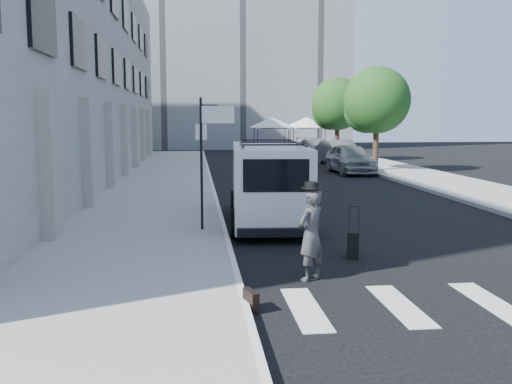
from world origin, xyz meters
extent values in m
plane|color=black|center=(0.00, 0.00, 0.00)|extent=(120.00, 120.00, 0.00)
cube|color=gray|center=(-4.25, 16.00, 0.07)|extent=(4.50, 48.00, 0.15)
cube|color=gray|center=(9.00, 20.00, 0.07)|extent=(4.00, 56.00, 0.15)
cube|color=gray|center=(-11.50, 18.00, 6.00)|extent=(10.00, 44.00, 12.00)
cube|color=slate|center=(2.00, 50.00, 12.50)|extent=(22.00, 12.00, 25.00)
cylinder|color=black|center=(-2.60, 3.20, 1.90)|extent=(0.07, 0.07, 3.50)
cube|color=white|center=(-2.60, 3.22, 2.75)|extent=(0.30, 0.03, 0.42)
cube|color=white|center=(-2.15, 3.20, 3.20)|extent=(0.85, 0.06, 0.45)
cylinder|color=black|center=(7.60, 20.00, 1.40)|extent=(0.32, 0.32, 2.80)
sphere|color=#174215|center=(7.60, 20.00, 4.13)|extent=(3.80, 3.80, 3.80)
sphere|color=#174215|center=(7.20, 20.60, 3.56)|extent=(2.66, 2.66, 2.66)
cylinder|color=black|center=(7.60, 29.00, 1.40)|extent=(0.32, 0.32, 2.80)
sphere|color=#174215|center=(7.60, 29.00, 4.13)|extent=(3.80, 3.80, 3.80)
sphere|color=#174215|center=(7.20, 29.60, 3.56)|extent=(2.66, 2.66, 2.66)
cylinder|color=black|center=(2.60, 36.60, 1.10)|extent=(0.06, 0.06, 2.20)
cylinder|color=black|center=(5.40, 36.60, 1.10)|extent=(0.06, 0.06, 2.20)
cylinder|color=black|center=(2.60, 39.40, 1.10)|extent=(0.06, 0.06, 2.20)
cylinder|color=black|center=(5.40, 39.40, 1.10)|extent=(0.06, 0.06, 2.20)
cube|color=white|center=(4.00, 38.00, 2.25)|extent=(3.00, 3.00, 0.12)
cone|color=white|center=(4.00, 38.00, 2.75)|extent=(4.00, 4.00, 0.90)
cylinder|color=black|center=(5.80, 37.10, 1.10)|extent=(0.06, 0.06, 2.20)
cylinder|color=black|center=(8.60, 37.10, 1.10)|extent=(0.06, 0.06, 2.20)
cylinder|color=black|center=(5.80, 39.90, 1.10)|extent=(0.06, 0.06, 2.20)
cylinder|color=black|center=(8.60, 39.90, 1.10)|extent=(0.06, 0.06, 2.20)
cube|color=white|center=(7.20, 38.50, 2.25)|extent=(3.00, 3.00, 0.12)
cone|color=white|center=(7.20, 38.50, 2.75)|extent=(4.00, 4.00, 0.90)
imported|color=#3A393C|center=(-0.58, -1.34, 0.89)|extent=(0.77, 0.75, 1.79)
cube|color=black|center=(-1.90, -3.00, 0.17)|extent=(0.24, 0.46, 0.34)
cube|color=black|center=(0.73, 0.30, 0.30)|extent=(0.37, 0.47, 0.60)
cylinder|color=black|center=(0.69, 0.51, 0.86)|extent=(0.02, 0.02, 0.57)
cylinder|color=black|center=(0.89, 0.45, 0.86)|extent=(0.02, 0.02, 0.57)
cube|color=black|center=(0.79, 0.48, 1.14)|extent=(0.23, 0.10, 0.03)
cube|color=silver|center=(-0.64, 4.50, 1.26)|extent=(2.36, 5.58, 2.13)
cube|color=silver|center=(-0.45, 7.48, 0.76)|extent=(1.98, 1.03, 1.11)
cube|color=black|center=(-0.81, 1.79, 1.72)|extent=(1.62, 0.18, 0.81)
cylinder|color=black|center=(-1.48, 6.48, 0.38)|extent=(0.33, 0.79, 0.77)
cylinder|color=black|center=(0.44, 6.36, 0.38)|extent=(0.33, 0.79, 0.77)
cylinder|color=black|center=(-1.71, 2.74, 0.38)|extent=(0.33, 0.79, 0.77)
cylinder|color=black|center=(0.21, 2.62, 0.38)|extent=(0.33, 0.79, 0.77)
imported|color=gray|center=(5.97, 19.47, 0.84)|extent=(2.08, 4.99, 1.69)
imported|color=#54575B|center=(6.80, 25.11, 0.83)|extent=(2.32, 5.19, 1.66)
imported|color=#919398|center=(6.80, 32.15, 0.79)|extent=(2.74, 5.62, 1.58)
camera|label=1|loc=(-2.78, -11.89, 3.11)|focal=40.00mm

